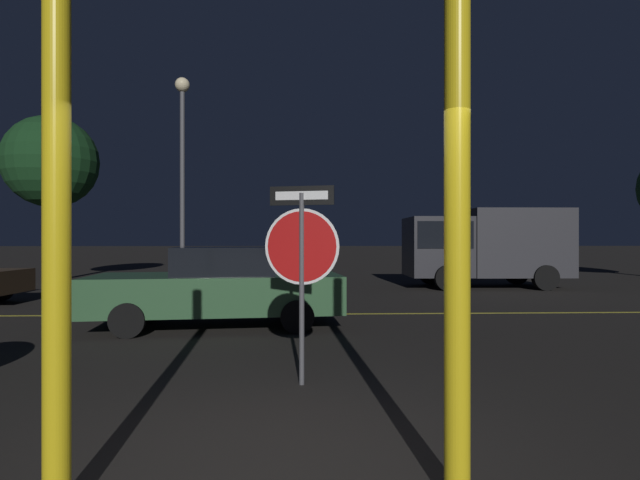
# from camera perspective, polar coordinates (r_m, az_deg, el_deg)

# --- Properties ---
(ground_plane) EXTENTS (260.00, 260.00, 0.00)m
(ground_plane) POSITION_cam_1_polar(r_m,az_deg,el_deg) (3.86, -3.94, -25.62)
(ground_plane) COLOR black
(road_center_stripe) EXTENTS (40.98, 0.12, 0.01)m
(road_center_stripe) POSITION_cam_1_polar(r_m,az_deg,el_deg) (11.31, -2.72, -8.46)
(road_center_stripe) COLOR gold
(road_center_stripe) RESTS_ON ground_plane
(stop_sign) EXTENTS (0.86, 0.23, 2.29)m
(stop_sign) POSITION_cam_1_polar(r_m,az_deg,el_deg) (5.76, -2.10, -0.86)
(stop_sign) COLOR #4C4C51
(stop_sign) RESTS_ON ground_plane
(yellow_pole_left) EXTENTS (0.16, 0.16, 3.18)m
(yellow_pole_left) POSITION_cam_1_polar(r_m,az_deg,el_deg) (3.38, -27.89, -1.35)
(yellow_pole_left) COLOR yellow
(yellow_pole_left) RESTS_ON ground_plane
(yellow_pole_right) EXTENTS (0.17, 0.17, 3.42)m
(yellow_pole_right) POSITION_cam_1_polar(r_m,az_deg,el_deg) (3.30, 15.40, 0.69)
(yellow_pole_right) COLOR yellow
(yellow_pole_right) RESTS_ON ground_plane
(passing_car_2) EXTENTS (4.92, 2.40, 1.53)m
(passing_car_2) POSITION_cam_1_polar(r_m,az_deg,el_deg) (9.84, -11.47, -5.29)
(passing_car_2) COLOR #335B38
(passing_car_2) RESTS_ON ground_plane
(delivery_truck) EXTENTS (5.47, 2.64, 2.73)m
(delivery_truck) POSITION_cam_1_polar(r_m,az_deg,el_deg) (18.43, 17.99, -0.42)
(delivery_truck) COLOR #2D2D33
(delivery_truck) RESTS_ON ground_plane
(street_lamp) EXTENTS (0.49, 0.49, 7.13)m
(street_lamp) POSITION_cam_1_polar(r_m,az_deg,el_deg) (17.65, -15.46, 10.13)
(street_lamp) COLOR #4C4C51
(street_lamp) RESTS_ON ground_plane
(tree_0) EXTENTS (3.65, 3.65, 6.64)m
(tree_0) POSITION_cam_1_polar(r_m,az_deg,el_deg) (22.97, -28.40, 7.82)
(tree_0) COLOR #422D1E
(tree_0) RESTS_ON ground_plane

